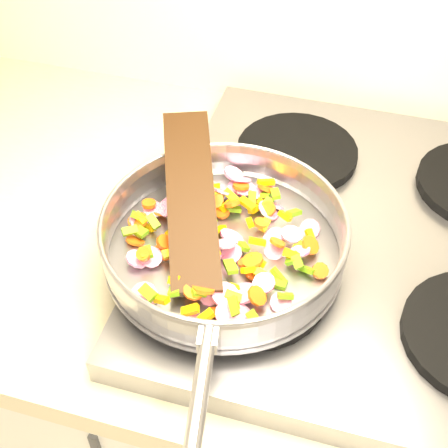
# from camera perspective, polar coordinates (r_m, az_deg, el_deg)

# --- Properties ---
(cooktop) EXTENTS (0.60, 0.60, 0.04)m
(cooktop) POSITION_cam_1_polar(r_m,az_deg,el_deg) (0.91, 13.46, -1.86)
(cooktop) COLOR #939399
(cooktop) RESTS_ON counter_top
(grate_fl) EXTENTS (0.19, 0.19, 0.02)m
(grate_fl) POSITION_cam_1_polar(r_m,az_deg,el_deg) (0.80, 2.70, -5.61)
(grate_fl) COLOR black
(grate_fl) RESTS_ON cooktop
(grate_bl) EXTENTS (0.19, 0.19, 0.02)m
(grate_bl) POSITION_cam_1_polar(r_m,az_deg,el_deg) (1.00, 6.68, 6.56)
(grate_bl) COLOR black
(grate_bl) RESTS_ON cooktop
(saute_pan) EXTENTS (0.36, 0.52, 0.06)m
(saute_pan) POSITION_cam_1_polar(r_m,az_deg,el_deg) (0.80, -0.02, -1.19)
(saute_pan) COLOR #9E9EA5
(saute_pan) RESTS_ON grate_fl
(vegetable_heap) EXTENTS (0.28, 0.30, 0.05)m
(vegetable_heap) POSITION_cam_1_polar(r_m,az_deg,el_deg) (0.81, -0.26, -1.59)
(vegetable_heap) COLOR #CF1464
(vegetable_heap) RESTS_ON saute_pan
(wooden_spatula) EXTENTS (0.15, 0.27, 0.08)m
(wooden_spatula) POSITION_cam_1_polar(r_m,az_deg,el_deg) (0.81, -3.06, 2.49)
(wooden_spatula) COLOR black
(wooden_spatula) RESTS_ON saute_pan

